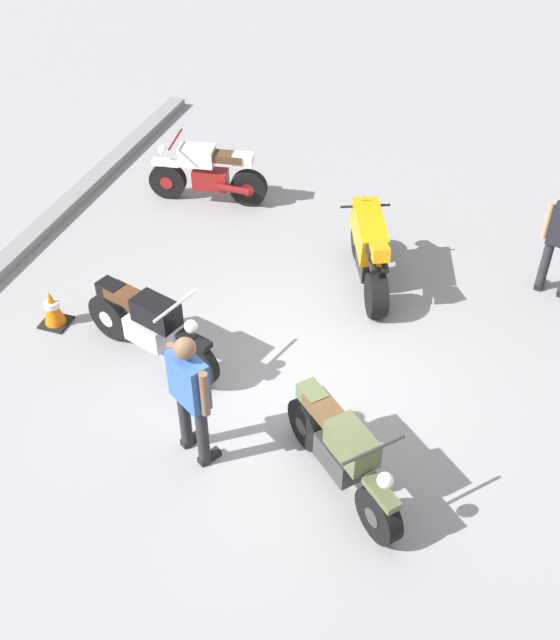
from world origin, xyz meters
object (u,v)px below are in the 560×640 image
Objects in this scene: motorcycle_black_cruiser at (149,326)px; person_in_blue_shirt at (190,392)px; motorcycle_orange_sportbike at (369,248)px; motorcycle_olive_vintage at (342,453)px; motorcycle_cream_vintage at (208,174)px; traffic_cone at (53,308)px.

person_in_blue_shirt reaches higher than motorcycle_black_cruiser.
motorcycle_black_cruiser is 3.22m from motorcycle_orange_sportbike.
motorcycle_black_cruiser reaches higher than motorcycle_olive_vintage.
motorcycle_cream_vintage is 3.63m from traffic_cone.
person_in_blue_shirt reaches higher than motorcycle_orange_sportbike.
motorcycle_cream_vintage is 5.37m from person_in_blue_shirt.
traffic_cone is at bearing 92.59° from person_in_blue_shirt.
motorcycle_black_cruiser is 1.09× the size of motorcycle_orange_sportbike.
motorcycle_black_cruiser is 3.84× the size of traffic_cone.
person_in_blue_shirt is at bearing -134.27° from motorcycle_olive_vintage.
motorcycle_black_cruiser is 1.04× the size of motorcycle_cream_vintage.
motorcycle_olive_vintage and motorcycle_cream_vintage have the same top height.
motorcycle_cream_vintage is at bearing 119.32° from motorcycle_black_cruiser.
motorcycle_black_cruiser is 3.82m from motorcycle_cream_vintage.
motorcycle_olive_vintage is at bearing 165.71° from motorcycle_orange_sportbike.
motorcycle_olive_vintage is 4.46m from traffic_cone.
traffic_cone is at bearing 97.41° from motorcycle_orange_sportbike.
traffic_cone is (1.31, 4.26, -0.23)m from motorcycle_olive_vintage.
motorcycle_orange_sportbike is at bearing 15.15° from person_in_blue_shirt.
motorcycle_olive_vintage is at bearing -5.63° from motorcycle_black_cruiser.
motorcycle_cream_vintage is at bearing -11.02° from traffic_cone.
motorcycle_orange_sportbike is 3.79m from person_in_blue_shirt.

